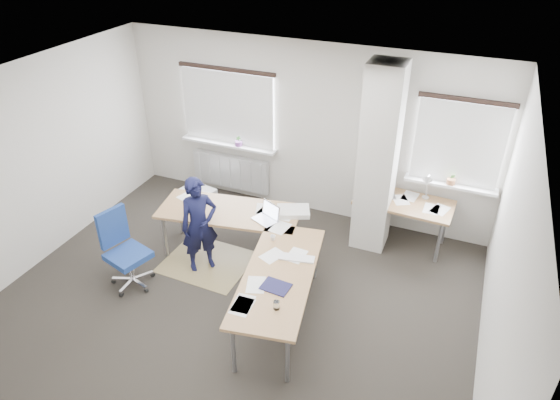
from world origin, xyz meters
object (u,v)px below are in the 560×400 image
at_px(task_chair, 128,265).
at_px(person, 199,225).
at_px(desk_main, 256,241).
at_px(desk_side, 404,204).

relative_size(task_chair, person, 0.78).
relative_size(desk_main, desk_side, 1.95).
xyz_separation_m(desk_main, desk_side, (1.62, 1.68, -0.01)).
bearing_deg(person, desk_side, -13.05).
bearing_deg(desk_main, person, 168.85).
bearing_deg(desk_main, desk_side, 36.50).
xyz_separation_m(task_chair, person, (0.73, 0.70, 0.40)).
bearing_deg(task_chair, desk_side, 52.69).
bearing_deg(person, task_chair, 176.88).
bearing_deg(person, desk_main, -48.42).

